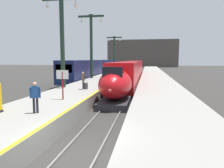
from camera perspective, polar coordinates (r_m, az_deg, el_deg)
ground_plane at (r=9.03m, az=-9.18°, el=-19.23°), size 260.00×260.00×0.00m
platform_left at (r=33.29m, az=-2.16°, el=0.83°), size 4.80×110.00×1.05m
platform_right at (r=32.64m, az=11.90°, el=0.57°), size 4.80×110.00×1.05m
platform_left_safety_stripe at (r=32.86m, az=1.73°, el=1.68°), size 0.20×107.80×0.01m
rail_main_left at (r=35.56m, az=3.95°, el=0.44°), size 0.08×110.00×0.12m
rail_main_right at (r=35.44m, az=6.37°, el=0.39°), size 0.08×110.00×0.12m
rail_secondary_left at (r=37.22m, az=-8.55°, el=0.66°), size 0.08×110.00×0.12m
rail_secondary_right at (r=36.78m, az=-6.33°, el=0.62°), size 0.08×110.00×0.12m
highspeed_train_main at (r=33.16m, az=4.90°, el=3.23°), size 2.92×37.14×3.60m
regional_train_adjacent at (r=45.46m, az=-4.19°, el=4.42°), size 2.85×36.60×3.80m
station_column_mid at (r=22.37m, az=-13.43°, el=13.25°), size 4.00×0.68×9.14m
station_column_far at (r=33.01m, az=-5.67°, el=11.69°), size 4.00×0.68×9.64m
station_column_distant at (r=55.34m, az=0.62°, el=9.22°), size 4.00×0.68×8.78m
passenger_near_edge at (r=20.45m, az=-7.88°, el=1.33°), size 0.36×0.53×1.69m
passenger_mid_platform at (r=12.00m, az=-20.17°, el=-2.80°), size 0.53×0.35×1.69m
rolling_suitcase at (r=20.66m, az=-7.18°, el=-0.52°), size 0.40×0.22×0.98m
departure_info_board at (r=15.52m, az=-13.32°, el=1.43°), size 0.90×0.10×2.12m
terminus_back_wall at (r=109.75m, az=8.22°, el=8.25°), size 36.00×2.00×14.00m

